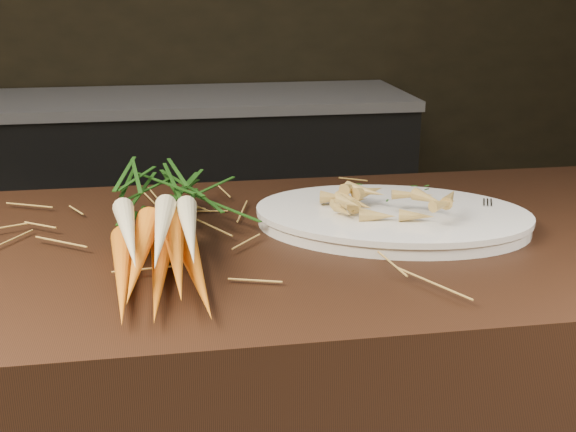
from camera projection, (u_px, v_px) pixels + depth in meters
The scene contains 6 objects.
back_counter at pixel (189, 194), 3.06m from camera, with size 1.82×0.62×0.84m.
straw_bedding at pixel (17, 247), 1.10m from camera, with size 1.40×0.60×0.02m, color olive, non-canonical shape.
root_veg_bunch at pixel (161, 216), 1.11m from camera, with size 0.19×0.55×0.10m.
serving_platter at pixel (392, 220), 1.21m from camera, with size 0.45×0.30×0.02m, color white, non-canonical shape.
roasted_veg_heap at pixel (393, 199), 1.20m from camera, with size 0.22×0.16×0.05m, color tan, non-canonical shape.
serving_fork at pixel (493, 221), 1.16m from camera, with size 0.02×0.17×0.00m, color silver.
Camera 1 is at (0.24, -0.78, 1.30)m, focal length 45.00 mm.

